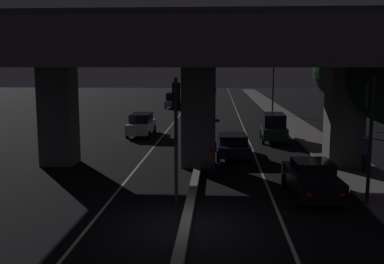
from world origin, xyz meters
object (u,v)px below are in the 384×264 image
Objects in this scene: car_black_lead at (312,179)px; car_dark_green_third at (274,127)px; traffic_light_left_of_median at (176,118)px; car_silver_third_oncoming at (173,100)px; car_white_lead_oncoming at (141,124)px; pedestrian_on_sidewalk at (365,153)px; traffic_light_right_of_median at (371,119)px; car_dark_red_second_oncoming at (193,110)px; street_lamp at (270,77)px; car_dark_blue_second at (232,145)px; motorcycle_blue_filtering_near at (212,163)px.

car_dark_green_third is at bearing -2.37° from car_black_lead.
car_black_lead is (5.45, 1.07, -2.57)m from traffic_light_left_of_median.
car_black_lead is at bearing 15.12° from car_silver_third_oncoming.
pedestrian_on_sidewalk reaches higher than car_white_lead_oncoming.
traffic_light_right_of_median is 1.03× the size of car_dark_red_second_oncoming.
pedestrian_on_sidewalk is at bearing -159.42° from car_dark_green_third.
street_lamp is 32.90m from car_black_lead.
car_dark_red_second_oncoming is at bearing -155.85° from street_lamp.
car_dark_green_third is (3.13, 5.83, 0.31)m from car_dark_blue_second.
car_silver_third_oncoming is at bearing 22.88° from car_dark_green_third.
car_silver_third_oncoming is (-3.22, 11.45, 0.25)m from car_dark_red_second_oncoming.
car_dark_green_third is at bearing 77.68° from car_white_lead_oncoming.
car_dark_blue_second is at bearing 75.14° from traffic_light_left_of_median.
traffic_light_left_of_median is 30.10m from car_dark_red_second_oncoming.
traffic_light_left_of_median is 41.71m from car_silver_third_oncoming.
car_dark_blue_second is 1.02× the size of car_dark_red_second_oncoming.
street_lamp is 3.83× the size of pedestrian_on_sidewalk.
car_white_lead_oncoming is (-9.82, 16.25, 0.11)m from car_black_lead.
street_lamp reaches higher than car_white_lead_oncoming.
traffic_light_left_of_median reaches higher than car_dark_red_second_oncoming.
street_lamp reaches higher than car_silver_third_oncoming.
traffic_light_left_of_median is at bearing 165.80° from motorcycle_blue_filtering_near.
car_black_lead is (-1.87, -32.67, -3.45)m from street_lamp.
pedestrian_on_sidewalk is (6.42, -4.10, 0.34)m from car_dark_blue_second.
motorcycle_blue_filtering_near is at bearing -101.62° from street_lamp.
street_lamp is at bearing 90.00° from traffic_light_right_of_median.
car_dark_green_third is 16.28m from car_dark_red_second_oncoming.
car_black_lead is 2.40× the size of pedestrian_on_sidewalk.
traffic_light_left_of_median reaches higher than car_white_lead_oncoming.
car_dark_red_second_oncoming is 25.51m from motorcycle_blue_filtering_near.
street_lamp is at bearing 93.13° from pedestrian_on_sidewalk.
motorcycle_blue_filtering_near is at bearing 73.85° from traffic_light_left_of_median.
traffic_light_left_of_median reaches higher than car_dark_green_third.
car_dark_green_third is at bearing 69.70° from traffic_light_left_of_median.
street_lamp is 28.76m from pedestrian_on_sidewalk.
traffic_light_right_of_median reaches higher than car_dark_blue_second.
motorcycle_blue_filtering_near is at bearing 164.58° from car_dark_blue_second.
pedestrian_on_sidewalk is at bearing -86.87° from street_lamp.
car_white_lead_oncoming reaches higher than car_black_lead.
traffic_light_right_of_median is 1.12× the size of car_black_lead.
street_lamp is 29.99m from motorcycle_blue_filtering_near.
traffic_light_left_of_median is 7.32m from traffic_light_right_of_median.
car_white_lead_oncoming is 24.10m from car_silver_third_oncoming.
traffic_light_left_of_median is 1.01× the size of car_dark_blue_second.
car_black_lead is at bearing -93.28° from street_lamp.
car_black_lead is 0.91× the size of car_dark_blue_second.
car_dark_green_third reaches higher than pedestrian_on_sidewalk.
traffic_light_right_of_median is 2.52× the size of motorcycle_blue_filtering_near.
street_lamp is 14.29m from car_silver_third_oncoming.
car_dark_blue_second is 2.65× the size of pedestrian_on_sidewalk.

